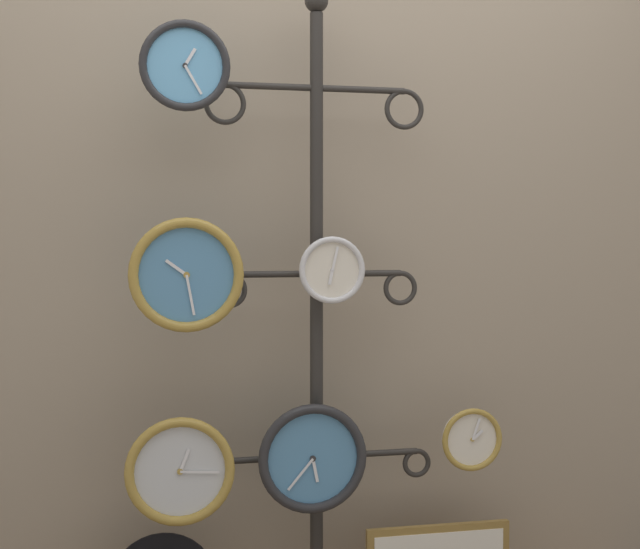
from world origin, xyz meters
name	(u,v)px	position (x,y,z in m)	size (l,w,h in m)	color
shop_wall	(306,178)	(0.00, 0.57, 1.40)	(4.40, 0.04, 2.80)	gray
display_stand	(317,428)	(0.00, 0.41, 0.63)	(0.73, 0.43, 1.96)	#282623
clock_top_left	(185,66)	(-0.40, 0.33, 1.70)	(0.26, 0.04, 0.26)	#60A8DB
clock_middle_left	(186,275)	(-0.40, 0.29, 1.11)	(0.32, 0.04, 0.32)	#4C84B2
clock_middle_center	(332,270)	(0.03, 0.33, 1.12)	(0.20, 0.04, 0.20)	silver
clock_bottom_left	(180,471)	(-0.42, 0.30, 0.55)	(0.31, 0.04, 0.31)	silver
clock_bottom_center	(313,458)	(-0.03, 0.32, 0.56)	(0.33, 0.04, 0.33)	#4C84B2
clock_bottom_right	(471,439)	(0.47, 0.32, 0.59)	(0.19, 0.04, 0.19)	silver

